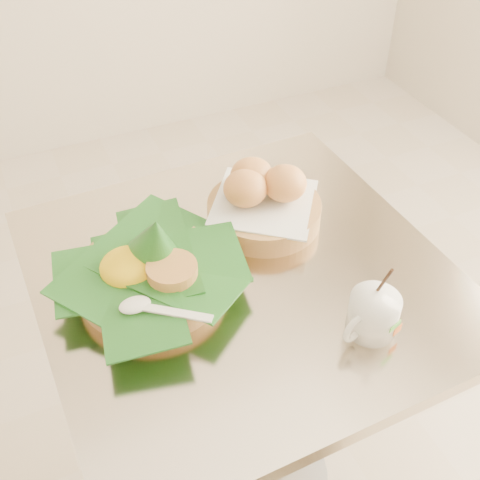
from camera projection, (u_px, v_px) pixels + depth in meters
name	position (u px, v px, depth m)	size (l,w,h in m)	color
cafe_table	(242.00, 350.00, 1.20)	(0.72, 0.72, 0.75)	gray
rice_basket	(150.00, 268.00, 1.00)	(0.32, 0.32, 0.16)	tan
bread_basket	(263.00, 200.00, 1.14)	(0.26, 0.26, 0.11)	tan
coffee_mug	(372.00, 314.00, 0.93)	(0.11, 0.08, 0.14)	white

